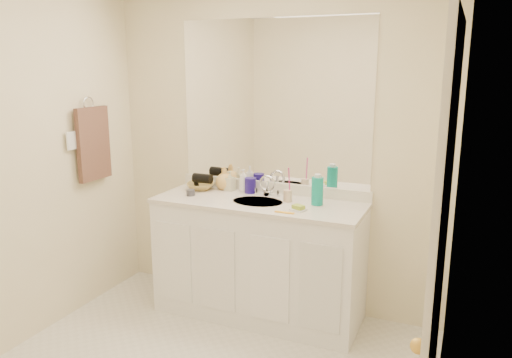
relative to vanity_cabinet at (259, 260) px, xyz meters
name	(u,v)px	position (x,y,z in m)	size (l,w,h in m)	color
wall_back	(273,151)	(0.00, 0.28, 0.77)	(2.60, 0.02, 2.40)	#FCEEC5
wall_left	(1,169)	(-1.30, -1.02, 0.77)	(0.02, 2.60, 2.40)	#FCEEC5
wall_right	(448,219)	(1.30, -1.02, 0.77)	(0.02, 2.60, 2.40)	#FCEEC5
vanity_cabinet	(259,260)	(0.00, 0.00, 0.00)	(1.50, 0.55, 0.85)	white
countertop	(259,203)	(0.00, 0.00, 0.44)	(1.52, 0.57, 0.03)	silver
backsplash	(272,187)	(0.00, 0.26, 0.50)	(1.52, 0.03, 0.08)	white
sink_basin	(258,203)	(0.00, -0.02, 0.44)	(0.37, 0.37, 0.02)	beige
faucet	(267,188)	(0.00, 0.16, 0.51)	(0.02, 0.02, 0.11)	silver
mirror	(273,103)	(0.00, 0.27, 1.14)	(1.48, 0.01, 1.20)	white
blue_mug	(250,185)	(-0.15, 0.18, 0.51)	(0.09, 0.09, 0.12)	navy
tan_cup	(288,196)	(0.20, 0.06, 0.50)	(0.06, 0.06, 0.08)	beige
toothbrush	(289,181)	(0.21, 0.06, 0.60)	(0.01, 0.01, 0.20)	#E13B8E
mouthwash_bottle	(317,191)	(0.41, 0.07, 0.55)	(0.08, 0.08, 0.20)	#0D9C88
soap_dish	(298,210)	(0.34, -0.12, 0.46)	(0.10, 0.08, 0.01)	white
green_soap	(298,207)	(0.34, -0.12, 0.48)	(0.08, 0.05, 0.03)	#99BB2D
orange_comb	(285,212)	(0.27, -0.21, 0.46)	(0.13, 0.03, 0.01)	#FFAF1A
dark_jar	(191,193)	(-0.52, -0.07, 0.48)	(0.06, 0.06, 0.04)	#3C3B43
soap_bottle_white	(243,180)	(-0.22, 0.20, 0.54)	(0.07, 0.07, 0.17)	white
soap_bottle_cream	(230,181)	(-0.32, 0.19, 0.53)	(0.07, 0.07, 0.15)	beige
soap_bottle_yellow	(224,178)	(-0.38, 0.21, 0.54)	(0.14, 0.14, 0.18)	#E4B258
wicker_basket	(200,186)	(-0.55, 0.12, 0.48)	(0.21, 0.21, 0.05)	#A18340
hair_dryer	(203,178)	(-0.53, 0.12, 0.54)	(0.07, 0.07, 0.15)	black
towel_ring	(88,104)	(-1.27, -0.25, 1.12)	(0.11, 0.11, 0.01)	silver
hand_towel	(93,144)	(-1.25, -0.25, 0.82)	(0.04, 0.32, 0.55)	#402A22
switch_plate	(71,141)	(-1.27, -0.45, 0.88)	(0.01, 0.09, 0.13)	white
door	(435,292)	(1.29, -1.32, 0.57)	(0.02, 0.82, 2.00)	silver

